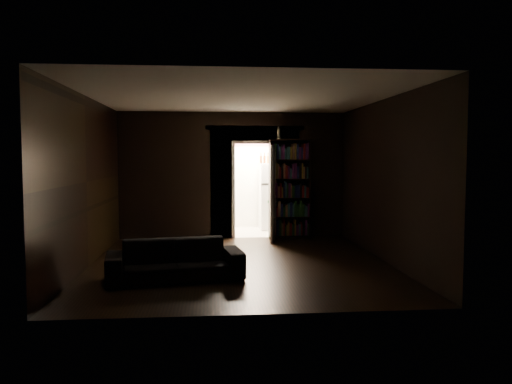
{
  "coord_description": "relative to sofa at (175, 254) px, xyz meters",
  "views": [
    {
      "loc": [
        -0.46,
        -8.33,
        1.8
      ],
      "look_at": [
        0.36,
        0.9,
        1.15
      ],
      "focal_mm": 35.0,
      "sensor_mm": 36.0,
      "label": 1
    }
  ],
  "objects": [
    {
      "name": "ground",
      "position": [
        1.01,
        0.98,
        -0.38
      ],
      "size": [
        5.5,
        5.5,
        0.0
      ],
      "primitive_type": "plane",
      "color": "black",
      "rests_on": "ground"
    },
    {
      "name": "bottles",
      "position": [
        2.01,
        4.89,
        1.4
      ],
      "size": [
        0.66,
        0.1,
        0.27
      ],
      "primitive_type": "cube",
      "rotation": [
        0.0,
        0.0,
        -0.03
      ],
      "color": "black",
      "rests_on": "refrigerator"
    },
    {
      "name": "bookshelf",
      "position": [
        2.26,
        3.53,
        0.72
      ],
      "size": [
        0.96,
        0.59,
        2.2
      ],
      "primitive_type": "cube",
      "rotation": [
        0.0,
        0.0,
        0.33
      ],
      "color": "black",
      "rests_on": "ground"
    },
    {
      "name": "sofa",
      "position": [
        0.0,
        0.0,
        0.0
      ],
      "size": [
        2.08,
        1.15,
        0.76
      ],
      "primitive_type": "imported",
      "rotation": [
        0.0,
        0.0,
        0.15
      ],
      "color": "black",
      "rests_on": "ground"
    },
    {
      "name": "room_walls",
      "position": [
        1.0,
        2.05,
        1.3
      ],
      "size": [
        5.02,
        5.61,
        2.84
      ],
      "color": "black",
      "rests_on": "ground"
    },
    {
      "name": "figurine",
      "position": [
        2.01,
        3.52,
        1.95
      ],
      "size": [
        0.11,
        0.11,
        0.27
      ],
      "primitive_type": "cube",
      "rotation": [
        0.0,
        0.0,
        0.26
      ],
      "color": "silver",
      "rests_on": "bookshelf"
    },
    {
      "name": "door",
      "position": [
        1.88,
        3.3,
        0.64
      ],
      "size": [
        0.25,
        0.84,
        2.05
      ],
      "primitive_type": "cube",
      "rotation": [
        0.0,
        0.0,
        1.33
      ],
      "color": "silver",
      "rests_on": "ground"
    },
    {
      "name": "refrigerator",
      "position": [
        2.11,
        5.01,
        0.44
      ],
      "size": [
        0.79,
        0.73,
        1.65
      ],
      "primitive_type": "cube",
      "rotation": [
        0.0,
        0.0,
        -0.07
      ],
      "color": "white",
      "rests_on": "ground"
    },
    {
      "name": "kitchen_alcove",
      "position": [
        1.51,
        4.85,
        0.83
      ],
      "size": [
        2.2,
        1.8,
        2.6
      ],
      "color": "beige",
      "rests_on": "ground"
    }
  ]
}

